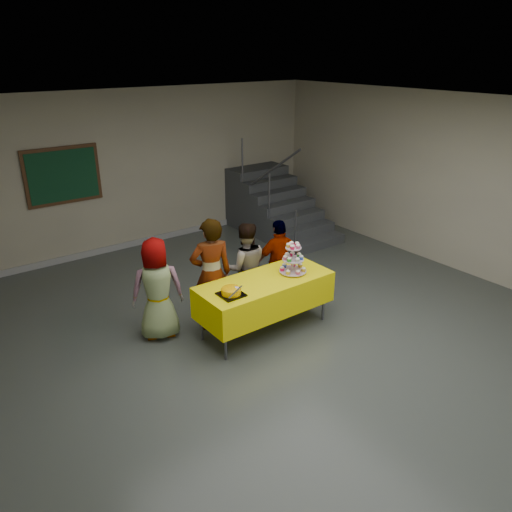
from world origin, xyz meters
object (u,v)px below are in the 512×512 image
Objects in this scene: bake_table at (265,294)px; staircase at (273,207)px; schoolchild_a at (157,289)px; noticeboard at (63,176)px; bear_cake at (231,291)px; schoolchild_b at (211,274)px; schoolchild_d at (280,263)px; schoolchild_c at (245,268)px; cupcake_stand at (293,261)px.

staircase is at bearing 50.00° from bake_table.
bake_table is 1.44m from schoolchild_a.
schoolchild_a is 1.09× the size of noticeboard.
bake_table is 0.68m from bear_cake.
schoolchild_b reaches higher than schoolchild_d.
bear_cake is at bearing 69.69° from schoolchild_c.
schoolchild_c reaches higher than schoolchild_d.
cupcake_stand is 0.31× the size of schoolchild_a.
schoolchild_b is (-0.53, 0.51, 0.25)m from bake_table.
schoolchild_d is (1.91, -0.21, -0.04)m from schoolchild_a.
noticeboard reaches higher than schoolchild_d.
schoolchild_c is (0.12, 0.63, 0.13)m from bake_table.
schoolchild_d is 1.03× the size of noticeboard.
schoolchild_b is 1.24× the size of noticeboard.
staircase is 1.85× the size of noticeboard.
schoolchild_d reaches higher than bear_cake.
cupcake_stand is 0.33× the size of schoolchild_d.
staircase reaches higher than schoolchild_b.
schoolchild_a reaches higher than cupcake_stand.
bear_cake is 0.25× the size of schoolchild_a.
staircase reaches higher than cupcake_stand.
schoolchild_d reaches higher than bake_table.
schoolchild_b reaches higher than schoolchild_a.
schoolchild_d is (1.29, 0.62, -0.16)m from bear_cake.
bear_cake is 4.30m from noticeboard.
bake_table is 4.22× the size of cupcake_stand.
bear_cake is 0.27× the size of schoolchild_d.
schoolchild_b is (-0.98, 0.56, -0.15)m from cupcake_stand.
bake_table is 0.60m from cupcake_stand.
staircase is at bearing 45.07° from bear_cake.
staircase is (2.71, 3.23, -0.07)m from bake_table.
noticeboard is (-0.70, 4.17, 0.77)m from bear_cake.
staircase reaches higher than bake_table.
schoolchild_d is at bearing -164.10° from schoolchild_b.
schoolchild_b is at bearing -176.72° from schoolchild_a.
bake_table is 4.22m from staircase.
bake_table is at bearing 173.73° from cupcake_stand.
schoolchild_b is at bearing 81.79° from bear_cake.
staircase reaches higher than bear_cake.
schoolchild_a reaches higher than schoolchild_d.
bake_table is 4.40m from noticeboard.
staircase reaches higher than schoolchild_a.
bear_cake is (-1.07, -0.05, -0.12)m from cupcake_stand.
schoolchild_a is 1.02× the size of schoolchild_c.
noticeboard is at bearing 113.20° from cupcake_stand.
schoolchild_c is (0.65, 0.12, -0.11)m from schoolchild_b.
schoolchild_a reaches higher than bake_table.
noticeboard reaches higher than schoolchild_c.
staircase is (3.24, 2.72, -0.32)m from schoolchild_b.
cupcake_stand reaches higher than bear_cake.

